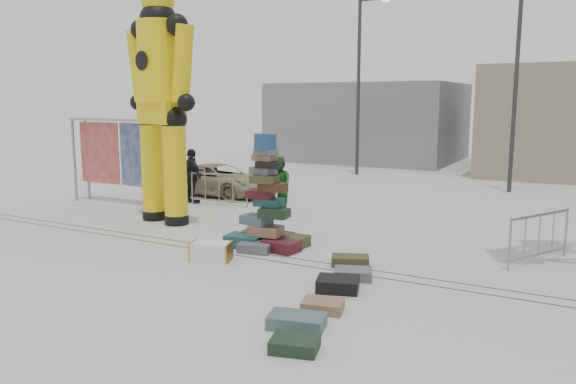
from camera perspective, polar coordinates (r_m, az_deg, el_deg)
The scene contains 24 objects.
ground at distance 11.65m, azimuth -2.03°, elevation -7.91°, with size 90.00×90.00×0.00m, color #9E9E99.
track_line_near at distance 12.14m, azimuth -0.58°, elevation -7.17°, with size 40.00×0.04×0.01m, color #47443F.
track_line_far at distance 12.48m, azimuth 0.32°, elevation -6.71°, with size 40.00×0.04×0.01m, color #47443F.
building_left at distance 33.69m, azimuth 8.30°, elevation 7.06°, with size 10.00×8.00×4.40m, color gray.
lamp_post_right at distance 22.75m, azimuth 22.44°, elevation 11.21°, with size 1.41×0.25×8.00m.
lamp_post_left at distance 26.40m, azimuth 7.38°, elevation 11.45°, with size 1.41×0.25×8.00m.
suitcase_tower at distance 13.27m, azimuth -2.21°, elevation -2.43°, with size 1.88×1.68×2.69m.
crash_test_dummy at distance 16.15m, azimuth -12.78°, elevation 9.58°, with size 2.72×1.19×6.81m.
banner_scaffold at distance 19.41m, azimuth -16.77°, elevation 5.05°, with size 3.95×0.69×2.85m.
steamer_trunk at distance 12.36m, azimuth -7.82°, elevation -6.02°, with size 0.86×0.50×0.40m, color silver.
row_case_0 at distance 11.96m, azimuth 6.33°, elevation -6.96°, with size 0.78×0.46×0.22m, color #3B3D1E.
row_case_1 at distance 11.12m, azimuth 6.63°, elevation -8.27°, with size 0.73×0.51×0.20m, color #5A5D62.
row_case_2 at distance 10.44m, azimuth 5.08°, elevation -9.31°, with size 0.76×0.59×0.24m, color black.
row_case_3 at distance 9.48m, azimuth 3.56°, elevation -11.44°, with size 0.67×0.51×0.18m, color #8D6548.
row_case_4 at distance 8.81m, azimuth 0.89°, elevation -12.98°, with size 0.87×0.52×0.21m, color #486067.
row_case_5 at distance 8.08m, azimuth 0.69°, elevation -15.19°, with size 0.66×0.52×0.19m, color black.
barricade_dummy_a at distance 21.45m, azimuth -12.64°, elevation 1.30°, with size 2.00×0.10×1.10m, color gray, non-canonical shape.
barricade_dummy_b at distance 20.89m, azimuth -10.62°, elevation 1.16°, with size 2.00×0.10×1.10m, color gray, non-canonical shape.
barricade_dummy_c at distance 18.62m, azimuth -7.03°, elevation 0.27°, with size 2.00×0.10×1.10m, color gray, non-canonical shape.
barricade_wheel_front at distance 13.14m, azimuth 24.14°, elevation -4.26°, with size 2.00×0.10×1.10m, color gray, non-canonical shape.
pedestrian_red at distance 16.82m, azimuth -2.36°, elevation 0.16°, with size 0.57×0.37×1.56m, color #AD1822.
pedestrian_green at distance 16.90m, azimuth -0.92°, elevation 0.59°, with size 0.87×0.68×1.78m, color #175E1E.
pedestrian_black at distance 19.23m, azimuth -9.73°, elevation 1.61°, with size 1.08×0.45×1.84m, color black.
parked_suv at distance 20.71m, azimuth -7.01°, elevation 1.23°, with size 1.89×4.11×1.14m, color #958560.
Camera 1 is at (5.67, -9.58, 3.44)m, focal length 35.00 mm.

